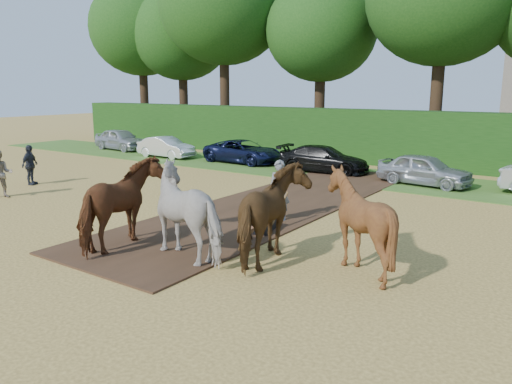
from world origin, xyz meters
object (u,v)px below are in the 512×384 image
object	(u,v)px
parked_cars	(379,164)
spectator_near	(0,174)
plough_team	(235,212)
spectator_far	(30,165)

from	to	relation	value
parked_cars	spectator_near	bearing A→B (deg)	-130.13
plough_team	spectator_near	bearing A→B (deg)	178.08
spectator_far	plough_team	world-z (taller)	plough_team
spectator_far	plough_team	bearing A→B (deg)	-126.40
spectator_near	parked_cars	xyz separation A→B (m)	(10.48, 12.43, -0.26)
spectator_far	parked_cars	bearing A→B (deg)	-74.97
spectator_far	parked_cars	xyz separation A→B (m)	(12.03, 10.26, -0.20)
plough_team	parked_cars	world-z (taller)	plough_team
spectator_far	spectator_near	bearing A→B (deg)	-169.93
spectator_far	plough_team	distance (m)	13.46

